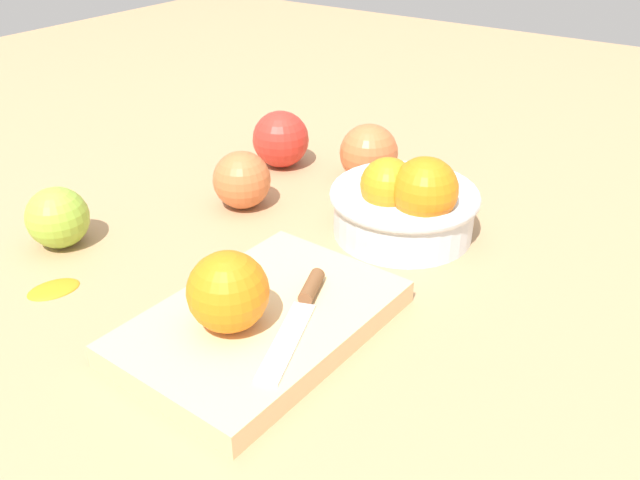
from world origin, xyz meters
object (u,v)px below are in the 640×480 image
Objects in this scene: knife at (302,308)px; apple_front_left at (242,180)px; bowl at (405,203)px; cutting_board at (262,322)px; apple_front_left_2 at (281,139)px; apple_front_right at (58,218)px; apple_mid_left at (369,153)px; orange_on_board at (228,292)px.

knife is 0.27m from apple_front_left.
bowl reaches higher than cutting_board.
cutting_board is 0.04m from knife.
apple_front_left is at bearing 16.85° from apple_front_left_2.
apple_front_left_2 is at bearing -145.05° from cutting_board.
apple_front_left is 0.22m from apple_front_right.
knife is 0.35m from apple_mid_left.
apple_front_left_2 is at bearing -108.74° from bowl.
apple_front_left_2 is at bearing -163.15° from apple_front_left.
cutting_board is at bearing 15.42° from apple_mid_left.
apple_front_left_2 is (-0.13, -0.04, 0.00)m from apple_front_left.
orange_on_board is 0.47× the size of knife.
cutting_board is at bearing -4.51° from bowl.
apple_mid_left reaches higher than knife.
orange_on_board is at bearing 31.37° from apple_front_left_2.
apple_front_left reaches higher than apple_front_right.
cutting_board is at bearing 44.18° from apple_front_left.
knife is at bearing 21.15° from apple_mid_left.
apple_front_right is at bearing -52.09° from bowl.
bowl reaches higher than orange_on_board.
bowl reaches higher than apple_mid_left.
cutting_board is at bearing -57.73° from knife.
knife is (-0.02, 0.03, 0.02)m from cutting_board.
apple_mid_left is at bearing -133.74° from bowl.
apple_front_left reaches higher than knife.
cutting_board is 3.22× the size of apple_front_left_2.
knife is at bearing 40.29° from apple_front_left_2.
apple_front_right is (0.24, -0.30, -0.01)m from bowl.
apple_front_left is 0.92× the size of apple_mid_left.
apple_front_right is at bearing -86.11° from knife.
apple_front_right is 0.87× the size of apple_front_left_2.
bowl reaches higher than apple_front_left.
bowl reaches higher than apple_front_right.
cutting_board is 3.56× the size of orange_on_board.
apple_front_left is at bearing -141.66° from orange_on_board.
orange_on_board is at bearing -16.16° from cutting_board.
cutting_board is at bearing 90.43° from apple_front_right.
apple_front_left is 1.04× the size of apple_front_right.
orange_on_board is 0.39m from apple_mid_left.
apple_mid_left is (-0.34, -0.09, 0.03)m from cutting_board.
apple_front_left_2 is (-0.30, -0.25, 0.01)m from knife.
bowl is 1.12× the size of knife.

